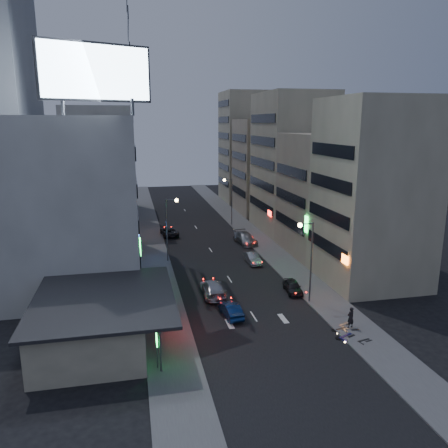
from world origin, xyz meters
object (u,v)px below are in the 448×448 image
object	(u,v)px
scooter_black_a	(369,332)
scooter_silver_a	(357,321)
parked_car_right_far	(245,238)
parked_car_right_mid	(252,258)
scooter_silver_b	(348,316)
scooter_blue	(350,326)
person	(351,317)
road_car_blue	(231,310)
parked_car_left	(169,231)
parked_car_right_near	(293,287)
scooter_black_b	(345,322)
road_car_silver	(213,288)

from	to	relation	value
scooter_black_a	scooter_silver_a	size ratio (longest dim) A/B	0.92
parked_car_right_far	scooter_black_a	bearing A→B (deg)	-91.58
parked_car_right_mid	scooter_silver_b	distance (m)	18.49
parked_car_right_far	scooter_blue	xyz separation A→B (m)	(1.37, -29.21, -0.08)
person	scooter_silver_a	bearing A→B (deg)	151.04
parked_car_right_mid	road_car_blue	distance (m)	15.86
parked_car_left	parked_car_right_near	bearing A→B (deg)	105.72
scooter_black_b	road_car_silver	bearing A→B (deg)	34.87
scooter_black_b	parked_car_right_near	bearing A→B (deg)	-1.01
scooter_blue	scooter_black_b	bearing A→B (deg)	-28.21
parked_car_right_far	road_car_silver	xyz separation A→B (m)	(-8.31, -18.47, -0.03)
road_car_blue	scooter_silver_a	distance (m)	11.13
scooter_silver_b	parked_car_left	bearing A→B (deg)	-2.43
person	scooter_silver_b	bearing A→B (deg)	-121.99
scooter_black_b	scooter_blue	bearing A→B (deg)	164.81
parked_car_right_mid	parked_car_left	distance (m)	18.43
parked_car_left	road_car_silver	xyz separation A→B (m)	(2.20, -25.42, 0.09)
scooter_black_b	person	bearing A→B (deg)	-120.30
parked_car_right_mid	road_car_blue	xyz separation A→B (m)	(-6.17, -14.61, -0.02)
parked_car_right_mid	scooter_black_a	distance (m)	21.60
parked_car_right_near	parked_car_right_mid	xyz separation A→B (m)	(-1.49, 10.29, 0.02)
scooter_black_a	scooter_silver_a	bearing A→B (deg)	-14.09
scooter_blue	road_car_blue	bearing A→B (deg)	35.23
scooter_silver_a	scooter_black_b	world-z (taller)	scooter_silver_a
road_car_blue	parked_car_right_mid	bearing A→B (deg)	-118.11
parked_car_right_near	scooter_silver_b	bearing A→B (deg)	-68.89
scooter_black_b	road_car_blue	bearing A→B (deg)	53.64
scooter_silver_a	scooter_black_b	size ratio (longest dim) A/B	1.14
scooter_black_a	scooter_black_b	bearing A→B (deg)	9.89
scooter_silver_b	road_car_blue	bearing A→B (deg)	47.50
parked_car_right_far	parked_car_right_mid	bearing A→B (deg)	-105.30
road_car_silver	parked_car_left	bearing A→B (deg)	-84.02
road_car_silver	scooter_black_a	bearing A→B (deg)	133.06
person	scooter_black_a	distance (m)	2.17
parked_car_left	scooter_blue	distance (m)	38.06
parked_car_right_near	scooter_black_a	bearing A→B (deg)	-72.03
parked_car_left	scooter_black_b	xyz separation A→B (m)	(11.97, -35.10, -0.07)
road_car_silver	person	xyz separation A→B (m)	(10.18, -9.83, 0.27)
parked_car_left	scooter_black_a	bearing A→B (deg)	103.05
parked_car_right_near	scooter_black_b	world-z (taller)	parked_car_right_near
person	scooter_blue	size ratio (longest dim) A/B	0.92
road_car_silver	scooter_blue	size ratio (longest dim) A/B	2.65
parked_car_right_far	scooter_black_a	size ratio (longest dim) A/B	3.25
parked_car_right_mid	scooter_black_b	xyz separation A→B (m)	(2.93, -19.04, -0.03)
parked_car_left	scooter_black_a	distance (m)	39.49
road_car_blue	person	size ratio (longest dim) A/B	2.08
parked_car_right_near	parked_car_right_mid	size ratio (longest dim) A/B	0.94
parked_car_right_near	scooter_black_a	xyz separation A→B (m)	(2.40, -10.96, 0.01)
scooter_black_a	parked_car_right_far	bearing A→B (deg)	-8.85
scooter_silver_a	road_car_blue	bearing A→B (deg)	70.00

